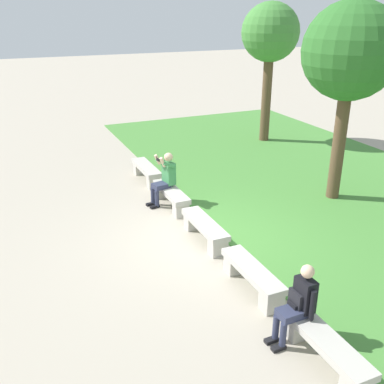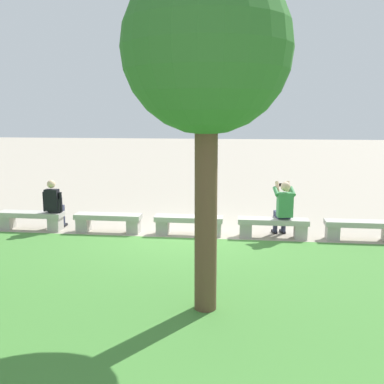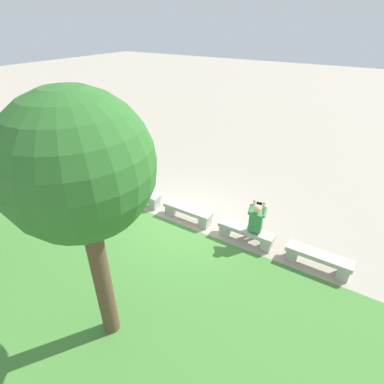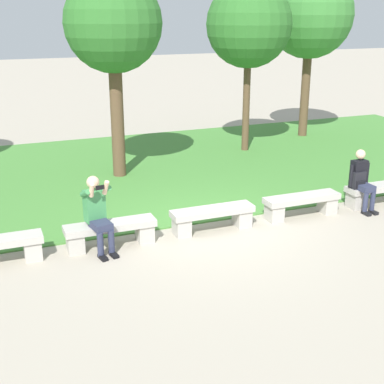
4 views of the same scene
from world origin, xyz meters
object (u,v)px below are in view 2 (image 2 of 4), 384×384
person_photographer (283,206)px  backpack (56,205)px  person_distant (54,203)px  tree_far_back (207,52)px  bench_main (361,228)px  bench_mid (189,223)px  bench_near (273,225)px  bench_far (108,221)px  bench_end (31,218)px

person_photographer → backpack: bearing=0.6°
person_distant → tree_far_back: (-4.11, 4.13, 2.97)m
bench_main → bench_mid: 3.93m
person_distant → backpack: person_distant is taller
bench_near → backpack: 5.25m
person_distant → bench_near: bearing=179.3°
bench_far → person_distant: 1.43m
bench_mid → bench_near: bearing=180.0°
bench_mid → tree_far_back: (-0.77, 4.06, 3.35)m
bench_far → bench_end: size_ratio=1.00×
bench_mid → bench_far: (1.96, 0.00, 0.00)m
bench_near → bench_mid: (1.96, 0.00, 0.00)m
bench_mid → person_distant: bearing=-1.1°
person_distant → bench_far: bearing=177.2°
bench_mid → tree_far_back: bearing=100.7°
person_photographer → bench_near: bearing=18.6°
bench_near → bench_far: size_ratio=1.00×
bench_far → tree_far_back: 5.93m
bench_near → person_distant: bearing=-0.7°
person_photographer → backpack: size_ratio=3.08×
bench_main → bench_end: (7.85, 0.00, 0.00)m
bench_end → person_distant: 0.70m
backpack → bench_end: bearing=1.6°
bench_mid → person_photographer: bearing=-178.0°
bench_far → person_distant: size_ratio=1.28×
bench_end → bench_far: bearing=180.0°
bench_end → tree_far_back: size_ratio=0.33×
bench_end → person_distant: (-0.59, -0.07, 0.38)m
bench_far → person_distant: (1.38, -0.07, 0.38)m
bench_end → tree_far_back: tree_far_back is taller
bench_end → backpack: bearing=-178.4°
bench_near → person_photographer: size_ratio=1.22×
bench_main → bench_end: size_ratio=1.00×
bench_main → bench_mid: (3.93, 0.00, 0.00)m
bench_end → bench_near: bearing=180.0°
bench_end → tree_far_back: (-4.69, 4.06, 3.35)m
bench_main → bench_mid: same height
person_distant → backpack: size_ratio=2.94×
bench_mid → backpack: size_ratio=3.76×
bench_near → bench_end: size_ratio=1.00×
backpack → person_photographer: bearing=-179.4°
bench_mid → bench_far: bearing=0.0°
bench_end → person_photographer: size_ratio=1.22×
bench_near → bench_end: bearing=0.0°
bench_near → bench_main: bearing=180.0°
bench_near → person_distant: (5.30, -0.07, 0.38)m
bench_mid → bench_end: same height
tree_far_back → person_photographer: bearing=-108.9°
person_photographer → person_distant: person_photographer is taller
bench_main → bench_far: size_ratio=1.00×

